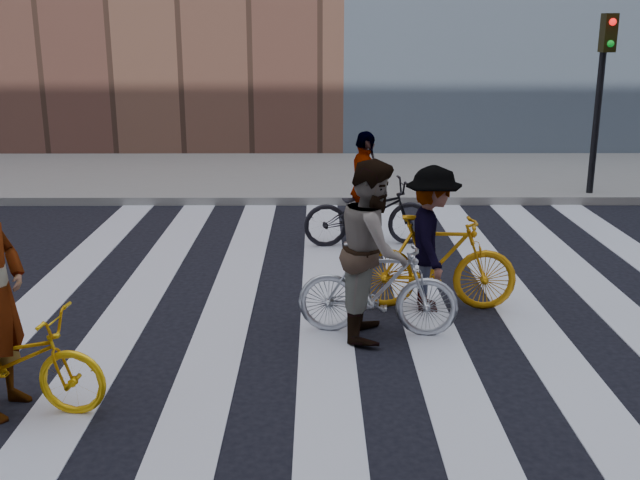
{
  "coord_description": "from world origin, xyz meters",
  "views": [
    {
      "loc": [
        -0.65,
        -8.12,
        3.04
      ],
      "look_at": [
        -0.61,
        0.3,
        0.68
      ],
      "focal_mm": 42.0,
      "sensor_mm": 36.0,
      "label": 1
    }
  ],
  "objects_px": {
    "bike_silver_mid": "(378,289)",
    "rider_rear": "(365,189)",
    "bike_yellow_left": "(7,361)",
    "rider_mid": "(374,249)",
    "traffic_signal": "(603,75)",
    "bike_yellow_right": "(435,263)",
    "rider_right": "(432,239)",
    "bike_dark_rear": "(368,213)"
  },
  "relations": [
    {
      "from": "traffic_signal",
      "to": "bike_yellow_right",
      "type": "bearing_deg",
      "value": -124.19
    },
    {
      "from": "bike_silver_mid",
      "to": "rider_mid",
      "type": "height_order",
      "value": "rider_mid"
    },
    {
      "from": "bike_yellow_right",
      "to": "rider_rear",
      "type": "height_order",
      "value": "rider_rear"
    },
    {
      "from": "traffic_signal",
      "to": "bike_silver_mid",
      "type": "bearing_deg",
      "value": -125.42
    },
    {
      "from": "bike_yellow_left",
      "to": "bike_silver_mid",
      "type": "relative_size",
      "value": 1.02
    },
    {
      "from": "bike_yellow_left",
      "to": "bike_dark_rear",
      "type": "distance_m",
      "value": 5.92
    },
    {
      "from": "rider_mid",
      "to": "rider_rear",
      "type": "relative_size",
      "value": 1.1
    },
    {
      "from": "rider_rear",
      "to": "rider_right",
      "type": "bearing_deg",
      "value": -173.81
    },
    {
      "from": "bike_yellow_left",
      "to": "rider_right",
      "type": "relative_size",
      "value": 1.02
    },
    {
      "from": "rider_right",
      "to": "rider_rear",
      "type": "xyz_separation_m",
      "value": [
        -0.58,
        2.6,
        0.02
      ]
    },
    {
      "from": "bike_yellow_right",
      "to": "rider_rear",
      "type": "bearing_deg",
      "value": 17.55
    },
    {
      "from": "traffic_signal",
      "to": "bike_dark_rear",
      "type": "height_order",
      "value": "traffic_signal"
    },
    {
      "from": "bike_yellow_right",
      "to": "rider_right",
      "type": "distance_m",
      "value": 0.28
    },
    {
      "from": "traffic_signal",
      "to": "bike_yellow_left",
      "type": "distance_m",
      "value": 11.04
    },
    {
      "from": "bike_silver_mid",
      "to": "bike_dark_rear",
      "type": "bearing_deg",
      "value": 5.64
    },
    {
      "from": "bike_yellow_right",
      "to": "rider_rear",
      "type": "xyz_separation_m",
      "value": [
        -0.63,
        2.6,
        0.29
      ]
    },
    {
      "from": "traffic_signal",
      "to": "rider_right",
      "type": "xyz_separation_m",
      "value": [
        -3.77,
        -5.48,
        -1.46
      ]
    },
    {
      "from": "traffic_signal",
      "to": "rider_mid",
      "type": "xyz_separation_m",
      "value": [
        -4.47,
        -6.22,
        -1.36
      ]
    },
    {
      "from": "bike_silver_mid",
      "to": "bike_yellow_left",
      "type": "bearing_deg",
      "value": 124.42
    },
    {
      "from": "rider_mid",
      "to": "traffic_signal",
      "type": "bearing_deg",
      "value": -28.03
    },
    {
      "from": "rider_mid",
      "to": "rider_right",
      "type": "bearing_deg",
      "value": -35.72
    },
    {
      "from": "traffic_signal",
      "to": "rider_rear",
      "type": "distance_m",
      "value": 5.42
    },
    {
      "from": "bike_yellow_left",
      "to": "bike_dark_rear",
      "type": "xyz_separation_m",
      "value": [
        3.28,
        4.93,
        0.05
      ]
    },
    {
      "from": "bike_yellow_right",
      "to": "rider_rear",
      "type": "relative_size",
      "value": 1.08
    },
    {
      "from": "rider_rear",
      "to": "bike_silver_mid",
      "type": "bearing_deg",
      "value": 172.37
    },
    {
      "from": "rider_right",
      "to": "rider_rear",
      "type": "relative_size",
      "value": 0.98
    },
    {
      "from": "traffic_signal",
      "to": "bike_silver_mid",
      "type": "distance_m",
      "value": 7.84
    },
    {
      "from": "rider_mid",
      "to": "bike_yellow_right",
      "type": "bearing_deg",
      "value": -37.69
    },
    {
      "from": "bike_yellow_left",
      "to": "bike_dark_rear",
      "type": "height_order",
      "value": "bike_dark_rear"
    },
    {
      "from": "bike_yellow_left",
      "to": "rider_mid",
      "type": "xyz_separation_m",
      "value": [
        3.11,
        1.59,
        0.48
      ]
    },
    {
      "from": "bike_yellow_left",
      "to": "traffic_signal",
      "type": "bearing_deg",
      "value": -37.53
    },
    {
      "from": "bike_dark_rear",
      "to": "rider_right",
      "type": "relative_size",
      "value": 1.14
    },
    {
      "from": "bike_yellow_right",
      "to": "rider_mid",
      "type": "xyz_separation_m",
      "value": [
        -0.75,
        -0.74,
        0.37
      ]
    },
    {
      "from": "bike_yellow_right",
      "to": "bike_dark_rear",
      "type": "relative_size",
      "value": 0.97
    },
    {
      "from": "rider_mid",
      "to": "rider_right",
      "type": "distance_m",
      "value": 1.02
    },
    {
      "from": "bike_yellow_left",
      "to": "rider_rear",
      "type": "distance_m",
      "value": 5.9
    },
    {
      "from": "bike_silver_mid",
      "to": "bike_yellow_right",
      "type": "distance_m",
      "value": 1.02
    },
    {
      "from": "rider_right",
      "to": "bike_yellow_right",
      "type": "bearing_deg",
      "value": -86.13
    },
    {
      "from": "bike_yellow_left",
      "to": "rider_mid",
      "type": "height_order",
      "value": "rider_mid"
    },
    {
      "from": "traffic_signal",
      "to": "bike_silver_mid",
      "type": "relative_size",
      "value": 2.02
    },
    {
      "from": "bike_silver_mid",
      "to": "rider_rear",
      "type": "distance_m",
      "value": 3.35
    },
    {
      "from": "rider_rear",
      "to": "bike_yellow_right",
      "type": "bearing_deg",
      "value": -172.76
    }
  ]
}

